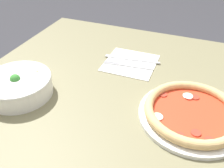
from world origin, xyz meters
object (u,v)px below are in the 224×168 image
(pizza, at_px, (192,114))
(bowl, at_px, (19,85))
(knife, at_px, (135,60))
(fork, at_px, (128,66))

(pizza, relative_size, bowl, 1.43)
(bowl, height_order, knife, bowl)
(pizza, xyz_separation_m, knife, (0.25, 0.25, -0.01))
(pizza, relative_size, fork, 1.60)
(pizza, height_order, bowl, bowl)
(fork, xyz_separation_m, knife, (0.05, -0.01, -0.00))
(bowl, bearing_deg, fork, -43.99)
(pizza, bearing_deg, bowl, 99.18)
(bowl, bearing_deg, pizza, -80.82)
(fork, bearing_deg, knife, -103.50)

